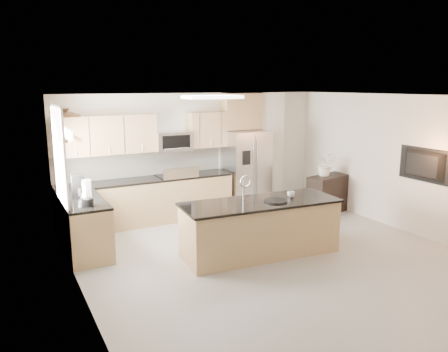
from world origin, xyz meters
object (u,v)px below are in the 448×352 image
cup (291,194)px  coffee_maker (78,186)px  credenza (328,194)px  flower_vase (326,158)px  television (421,165)px  platter (276,201)px  island (260,228)px  kettle (85,193)px  bowl (62,109)px  range (177,197)px  microwave (173,141)px  blender (87,195)px  refrigerator (246,170)px

cup → coffee_maker: coffee_maker is taller
credenza → coffee_maker: 5.28m
flower_vase → television: television is taller
platter → television: 2.89m
cup → island: bearing=179.4°
platter → kettle: bearing=150.7°
bowl → television: 6.30m
range → cup: bearing=-66.3°
range → microwave: microwave is taller
microwave → range: bearing=-90.0°
credenza → television: 2.23m
blender → flower_vase: (5.12, 0.43, 0.11)m
range → platter: 2.74m
credenza → kettle: 5.19m
blender → television: 5.82m
range → credenza: bearing=-19.9°
platter → bowl: 3.76m
microwave → island: 2.90m
credenza → platter: platter is taller
refrigerator → platter: 2.74m
platter → credenza: bearing=31.4°
range → island: bearing=-78.8°
cup → bowl: bowl is taller
refrigerator → credenza: bearing=-36.4°
refrigerator → coffee_maker: 3.84m
refrigerator → platter: refrigerator is taller
credenza → platter: bearing=-161.7°
blender → cup: bearing=-17.1°
microwave → flower_vase: 3.30m
microwave → blender: (-2.07, -1.64, -0.53)m
microwave → platter: microwave is taller
range → television: (3.51, -3.12, 0.88)m
refrigerator → television: size_ratio=1.65×
refrigerator → island: size_ratio=0.66×
range → bowl: size_ratio=3.27×
bowl → microwave: bearing=22.3°
microwave → platter: (0.70, -2.74, -0.71)m
microwave → television: (3.51, -3.24, -0.28)m
bowl → television: bearing=-22.0°
island → cup: 0.78m
credenza → television: (0.38, -1.99, 0.94)m
coffee_maker → flower_vase: (5.14, -0.26, 0.11)m
bowl → flower_vase: bowl is taller
credenza → coffee_maker: coffee_maker is taller
kettle → flower_vase: flower_vase is taller
credenza → coffee_maker: (-5.23, 0.30, 0.68)m
range → platter: (0.70, -2.62, 0.44)m
range → refrigerator: size_ratio=0.64×
bowl → television: (5.76, -2.32, -1.03)m
microwave → platter: 2.92m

